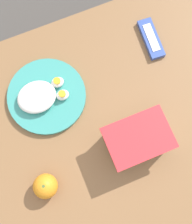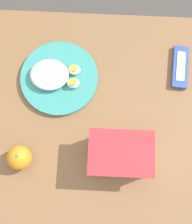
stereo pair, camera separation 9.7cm
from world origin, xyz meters
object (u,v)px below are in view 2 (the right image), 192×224
Objects in this scene: food_container at (120,155)px; rice_plate at (57,77)px; orange_fruit at (19,158)px; candy_bar at (180,67)px.

rice_plate is at bearing -49.54° from food_container.
orange_fruit is 0.59m from candy_bar.
rice_plate is (0.21, -0.24, -0.03)m from food_container.
rice_plate is 1.71× the size of candy_bar.
food_container is 0.30m from orange_fruit.
candy_bar is (-0.19, -0.30, -0.04)m from food_container.
candy_bar is at bearing -146.83° from orange_fruit.
rice_plate reaches higher than candy_bar.
food_container is at bearing 130.46° from rice_plate.
rice_plate is at bearing 7.94° from candy_bar.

